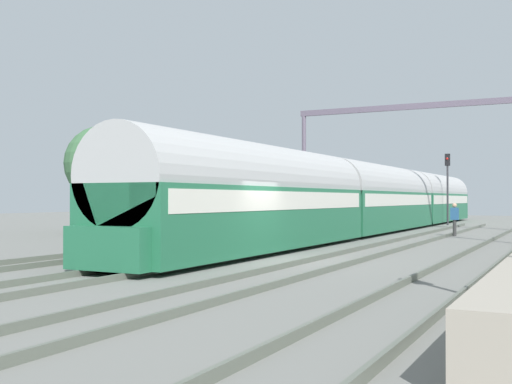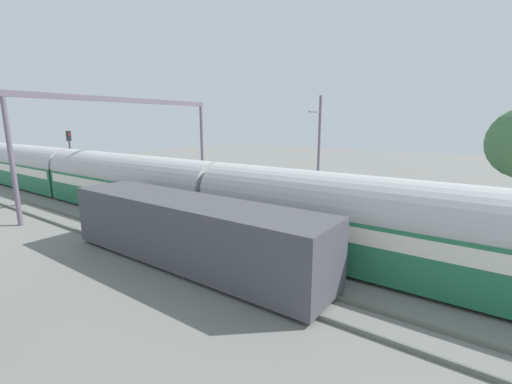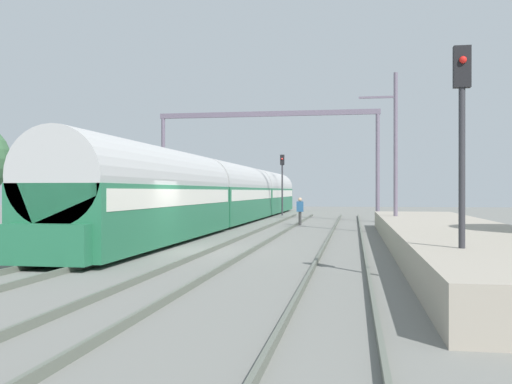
{
  "view_description": "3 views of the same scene",
  "coord_description": "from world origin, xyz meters",
  "px_view_note": "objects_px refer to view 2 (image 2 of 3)",
  "views": [
    {
      "loc": [
        8.52,
        -18.21,
        1.95
      ],
      "look_at": [
        -1.93,
        2.45,
        2.2
      ],
      "focal_mm": 44.5,
      "sensor_mm": 36.0,
      "label": 1
    },
    {
      "loc": [
        -15.61,
        -1.85,
        6.1
      ],
      "look_at": [
        -0.63,
        8.87,
        2.32
      ],
      "focal_mm": 24.02,
      "sensor_mm": 36.0,
      "label": 2
    },
    {
      "loc": [
        6.15,
        -20.09,
        2.14
      ],
      "look_at": [
        -0.96,
        22.09,
        2.06
      ],
      "focal_mm": 40.78,
      "sensor_mm": 36.0,
      "label": 3
    }
  ],
  "objects_px": {
    "passenger_train": "(128,183)",
    "catenary_gantry": "(128,125)",
    "freight_car": "(190,231)",
    "railway_signal_far": "(70,152)",
    "person_crossing": "(206,190)"
  },
  "relations": [
    {
      "from": "freight_car",
      "to": "passenger_train",
      "type": "bearing_deg",
      "value": 69.04
    },
    {
      "from": "passenger_train",
      "to": "catenary_gantry",
      "type": "distance_m",
      "value": 4.97
    },
    {
      "from": "passenger_train",
      "to": "freight_car",
      "type": "distance_m",
      "value": 10.8
    },
    {
      "from": "freight_car",
      "to": "railway_signal_far",
      "type": "height_order",
      "value": "railway_signal_far"
    },
    {
      "from": "person_crossing",
      "to": "railway_signal_far",
      "type": "bearing_deg",
      "value": 105.21
    },
    {
      "from": "catenary_gantry",
      "to": "passenger_train",
      "type": "bearing_deg",
      "value": -128.71
    },
    {
      "from": "catenary_gantry",
      "to": "freight_car",
      "type": "bearing_deg",
      "value": -114.88
    },
    {
      "from": "freight_car",
      "to": "person_crossing",
      "type": "xyz_separation_m",
      "value": [
        8.62,
        7.35,
        -0.44
      ]
    },
    {
      "from": "railway_signal_far",
      "to": "passenger_train",
      "type": "bearing_deg",
      "value": -99.5
    },
    {
      "from": "railway_signal_far",
      "to": "freight_car",
      "type": "bearing_deg",
      "value": -105.02
    },
    {
      "from": "passenger_train",
      "to": "catenary_gantry",
      "type": "bearing_deg",
      "value": 51.29
    },
    {
      "from": "passenger_train",
      "to": "freight_car",
      "type": "relative_size",
      "value": 3.78
    },
    {
      "from": "passenger_train",
      "to": "person_crossing",
      "type": "distance_m",
      "value": 5.57
    },
    {
      "from": "freight_car",
      "to": "railway_signal_far",
      "type": "distance_m",
      "value": 22.37
    },
    {
      "from": "passenger_train",
      "to": "catenary_gantry",
      "type": "relative_size",
      "value": 3.08
    }
  ]
}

